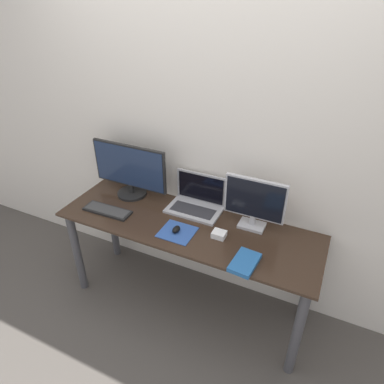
{
  "coord_description": "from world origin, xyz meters",
  "views": [
    {
      "loc": [
        0.82,
        -1.36,
        2.12
      ],
      "look_at": [
        -0.01,
        0.38,
        0.94
      ],
      "focal_mm": 32.0,
      "sensor_mm": 36.0,
      "label": 1
    }
  ],
  "objects_px": {
    "monitor_left": "(130,170)",
    "power_brick": "(219,234)",
    "monitor_right": "(254,202)",
    "laptop": "(197,201)",
    "mouse": "(176,229)",
    "book": "(245,262)",
    "keyboard": "(107,211)"
  },
  "relations": [
    {
      "from": "book",
      "to": "monitor_right",
      "type": "bearing_deg",
      "value": 100.51
    },
    {
      "from": "monitor_right",
      "to": "laptop",
      "type": "bearing_deg",
      "value": 173.79
    },
    {
      "from": "monitor_left",
      "to": "power_brick",
      "type": "xyz_separation_m",
      "value": [
        0.79,
        -0.2,
        -0.19
      ]
    },
    {
      "from": "monitor_right",
      "to": "mouse",
      "type": "bearing_deg",
      "value": -147.53
    },
    {
      "from": "monitor_left",
      "to": "power_brick",
      "type": "bearing_deg",
      "value": -13.97
    },
    {
      "from": "monitor_left",
      "to": "laptop",
      "type": "relative_size",
      "value": 1.57
    },
    {
      "from": "mouse",
      "to": "power_brick",
      "type": "distance_m",
      "value": 0.28
    },
    {
      "from": "laptop",
      "to": "book",
      "type": "distance_m",
      "value": 0.64
    },
    {
      "from": "laptop",
      "to": "book",
      "type": "relative_size",
      "value": 1.71
    },
    {
      "from": "power_brick",
      "to": "monitor_right",
      "type": "bearing_deg",
      "value": 51.44
    },
    {
      "from": "monitor_right",
      "to": "book",
      "type": "xyz_separation_m",
      "value": [
        0.07,
        -0.37,
        -0.18
      ]
    },
    {
      "from": "monitor_left",
      "to": "keyboard",
      "type": "height_order",
      "value": "monitor_left"
    },
    {
      "from": "monitor_left",
      "to": "monitor_right",
      "type": "height_order",
      "value": "monitor_left"
    },
    {
      "from": "monitor_left",
      "to": "monitor_right",
      "type": "xyz_separation_m",
      "value": [
        0.95,
        0.0,
        -0.02
      ]
    },
    {
      "from": "mouse",
      "to": "book",
      "type": "distance_m",
      "value": 0.5
    },
    {
      "from": "keyboard",
      "to": "power_brick",
      "type": "distance_m",
      "value": 0.82
    },
    {
      "from": "laptop",
      "to": "mouse",
      "type": "bearing_deg",
      "value": -90.31
    },
    {
      "from": "monitor_left",
      "to": "book",
      "type": "distance_m",
      "value": 1.09
    },
    {
      "from": "mouse",
      "to": "keyboard",
      "type": "bearing_deg",
      "value": -179.89
    },
    {
      "from": "laptop",
      "to": "power_brick",
      "type": "distance_m",
      "value": 0.36
    },
    {
      "from": "monitor_left",
      "to": "laptop",
      "type": "height_order",
      "value": "monitor_left"
    },
    {
      "from": "laptop",
      "to": "mouse",
      "type": "distance_m",
      "value": 0.32
    },
    {
      "from": "keyboard",
      "to": "mouse",
      "type": "bearing_deg",
      "value": 0.11
    },
    {
      "from": "laptop",
      "to": "keyboard",
      "type": "distance_m",
      "value": 0.64
    },
    {
      "from": "laptop",
      "to": "mouse",
      "type": "xyz_separation_m",
      "value": [
        -0.0,
        -0.32,
        -0.04
      ]
    },
    {
      "from": "laptop",
      "to": "book",
      "type": "bearing_deg",
      "value": -39.98
    },
    {
      "from": "monitor_left",
      "to": "laptop",
      "type": "distance_m",
      "value": 0.54
    },
    {
      "from": "mouse",
      "to": "power_brick",
      "type": "bearing_deg",
      "value": 15.37
    },
    {
      "from": "mouse",
      "to": "power_brick",
      "type": "relative_size",
      "value": 0.84
    },
    {
      "from": "monitor_right",
      "to": "keyboard",
      "type": "xyz_separation_m",
      "value": [
        -0.97,
        -0.27,
        -0.18
      ]
    },
    {
      "from": "book",
      "to": "power_brick",
      "type": "bearing_deg",
      "value": 143.03
    },
    {
      "from": "monitor_right",
      "to": "laptop",
      "type": "distance_m",
      "value": 0.44
    }
  ]
}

